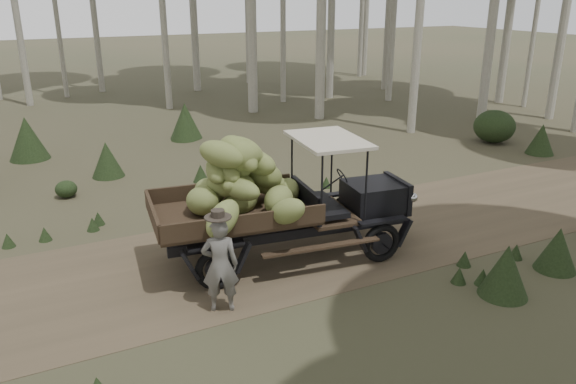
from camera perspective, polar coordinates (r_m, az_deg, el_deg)
name	(u,v)px	position (r m, az deg, el deg)	size (l,w,h in m)	color
ground	(195,268)	(10.64, -9.44, -7.65)	(120.00, 120.00, 0.00)	#473D2B
dirt_track	(195,268)	(10.64, -9.44, -7.63)	(70.00, 4.00, 0.01)	brown
banana_truck	(264,189)	(10.28, -2.43, 0.31)	(5.16, 2.61, 2.51)	black
farmer	(220,264)	(8.92, -6.92, -7.27)	(0.68, 0.56, 1.72)	#5F5C57
undergrowth	(146,271)	(9.49, -14.24, -7.83)	(22.37, 21.46, 1.35)	#233319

